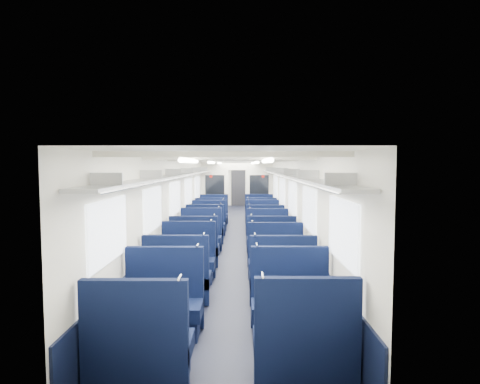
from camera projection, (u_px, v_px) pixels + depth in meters
The scene contains 33 objects.
floor at pixel (236, 235), 12.17m from camera, with size 2.80×18.00×0.01m, color black.
ceiling at pixel (236, 160), 12.01m from camera, with size 2.80×18.00×0.01m, color white.
wall_left at pixel (191, 198), 12.10m from camera, with size 0.02×18.00×2.35m, color silver.
dado_left at pixel (191, 224), 12.16m from camera, with size 0.03×17.90×0.70m, color black.
wall_right at pixel (281, 198), 12.09m from camera, with size 0.02×18.00×2.35m, color silver.
dado_right at pixel (280, 224), 12.14m from camera, with size 0.03×17.90×0.70m, color black.
wall_far at pixel (238, 184), 21.07m from camera, with size 2.80×0.02×2.35m, color silver.
luggage_rack_left at pixel (196, 172), 12.04m from camera, with size 0.36×17.40×0.18m.
luggage_rack_right at pixel (275, 172), 12.03m from camera, with size 0.36×17.40×0.18m.
windows at pixel (235, 191), 11.62m from camera, with size 2.78×15.60×0.75m.
ceiling_fittings at pixel (235, 162), 11.76m from camera, with size 2.70×16.06×0.11m.
end_door at pixel (238, 187), 21.02m from camera, with size 0.75×0.06×2.00m, color black.
bulkhead at pixel (237, 189), 15.40m from camera, with size 2.80×0.10×2.35m.
seat_0 at pixel (139, 351), 3.88m from camera, with size 1.03×0.57×1.15m.
seat_1 at pixel (305, 348), 3.94m from camera, with size 1.03×0.57×1.15m.
seat_2 at pixel (163, 307), 5.06m from camera, with size 1.03×0.57×1.15m.
seat_3 at pixel (291, 307), 5.08m from camera, with size 1.03×0.57×1.15m.
seat_4 at pixel (178, 281), 6.19m from camera, with size 1.03×0.57×1.15m.
seat_5 at pixel (282, 282), 6.16m from camera, with size 1.03×0.57×1.15m.
seat_6 at pixel (188, 262), 7.39m from camera, with size 1.03×0.57×1.15m.
seat_7 at pixel (276, 264), 7.24m from camera, with size 1.03×0.57×1.15m.
seat_8 at pixel (195, 250), 8.42m from camera, with size 1.03×0.57×1.15m.
seat_9 at pixel (271, 250), 8.43m from camera, with size 1.03×0.57×1.15m.
seat_10 at pixel (201, 239), 9.71m from camera, with size 1.03×0.57×1.15m.
seat_11 at pixel (268, 240), 9.55m from camera, with size 1.03×0.57×1.15m.
seat_12 at pixel (205, 231), 10.86m from camera, with size 1.03×0.57×1.15m.
seat_13 at pixel (265, 232), 10.72m from camera, with size 1.03×0.57×1.15m.
seat_14 at pixel (208, 225), 11.87m from camera, with size 1.03×0.57×1.15m.
seat_15 at pixel (263, 225), 11.97m from camera, with size 1.03×0.57×1.15m.
seat_16 at pixel (211, 220), 12.97m from camera, with size 1.03×0.57×1.15m.
seat_17 at pixel (261, 220), 12.98m from camera, with size 1.03×0.57×1.15m.
seat_18 at pixel (214, 216), 14.17m from camera, with size 1.03×0.57×1.15m.
seat_19 at pixel (259, 215), 14.33m from camera, with size 1.03×0.57×1.15m.
Camera 1 is at (0.19, -12.05, 2.20)m, focal length 29.17 mm.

